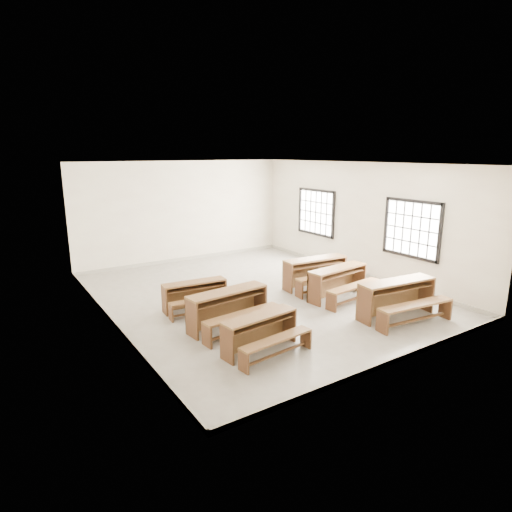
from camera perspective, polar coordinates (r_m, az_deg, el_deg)
room at (r=10.23m, az=0.42°, el=6.30°), size 8.50×8.50×3.20m
desk_set_0 at (r=7.68m, az=0.72°, el=-9.92°), size 1.55×0.93×0.66m
desk_set_1 at (r=8.64m, az=-3.57°, el=-6.71°), size 1.80×1.05×0.77m
desk_set_2 at (r=9.70m, az=-8.07°, el=-4.98°), size 1.50×0.87×0.65m
desk_set_3 at (r=9.63m, az=18.45°, el=-5.12°), size 1.90×1.13×0.81m
desk_set_4 at (r=10.53m, az=11.05°, el=-3.22°), size 1.78×1.07×0.76m
desk_set_5 at (r=11.24m, az=8.03°, el=-1.95°), size 1.81×1.05×0.78m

